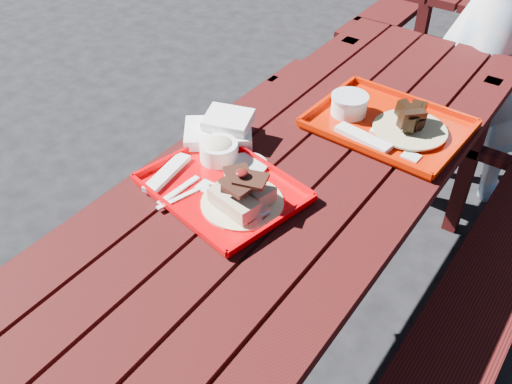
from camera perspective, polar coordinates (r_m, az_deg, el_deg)
ground at (r=2.20m, az=2.33°, el=-14.50°), size 60.00×60.00×0.00m
picnic_table_near at (r=1.78m, az=2.79°, el=-3.91°), size 1.41×2.40×0.75m
near_tray at (r=1.62m, az=-2.89°, el=1.23°), size 0.49×0.42×0.14m
far_tray at (r=1.92m, az=12.82°, el=6.88°), size 0.50×0.40×0.08m
white_cloth at (r=1.81m, az=-3.50°, el=6.18°), size 0.26×0.25×0.09m
person at (r=2.65m, az=23.42°, el=15.58°), size 0.64×0.45×1.67m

